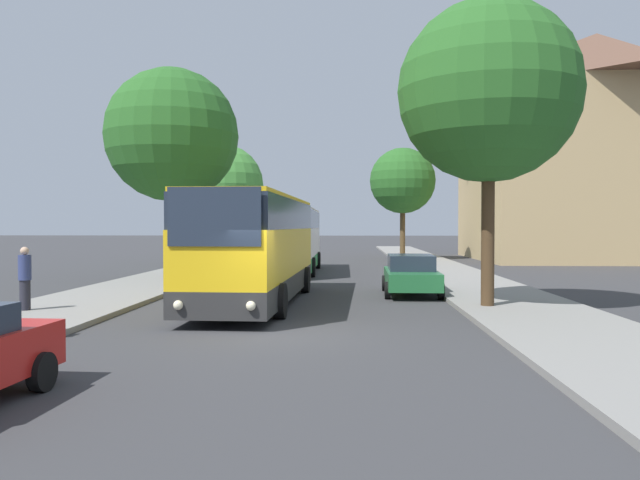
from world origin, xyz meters
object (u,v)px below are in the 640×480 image
object	(u,v)px
bus_front	(257,247)
tree_right_mid	(489,92)
tree_left_far	(222,186)
tree_right_near	(403,181)
tree_left_near	(172,135)
pedestrian_waiting_far	(25,278)
parked_car_right_near	(411,274)
bus_middle	(293,239)

from	to	relation	value
bus_front	tree_right_mid	world-z (taller)	tree_right_mid
tree_left_far	tree_right_near	size ratio (longest dim) A/B	0.96
tree_left_near	tree_right_near	world-z (taller)	tree_left_near
pedestrian_waiting_far	tree_left_near	world-z (taller)	tree_left_near
parked_car_right_near	tree_left_near	distance (m)	13.51
bus_middle	tree_right_mid	world-z (taller)	tree_right_mid
bus_front	pedestrian_waiting_far	world-z (taller)	bus_front
pedestrian_waiting_far	bus_front	bearing A→B (deg)	-71.32
tree_left_near	tree_right_mid	bearing A→B (deg)	-37.99
parked_car_right_near	tree_left_far	distance (m)	22.53
tree_right_mid	bus_middle	bearing A→B (deg)	115.71
bus_front	parked_car_right_near	xyz separation A→B (m)	(5.42, 2.81, -1.12)
parked_car_right_near	bus_middle	bearing A→B (deg)	-62.57
tree_left_far	tree_right_mid	xyz separation A→B (m)	(12.96, -23.34, 1.32)
bus_front	parked_car_right_near	bearing A→B (deg)	29.31
pedestrian_waiting_far	tree_right_mid	bearing A→B (deg)	-90.49
parked_car_right_near	tree_left_far	world-z (taller)	tree_left_far
bus_front	tree_left_far	xyz separation A→B (m)	(-5.62, 21.91, 3.46)
tree_right_mid	tree_left_near	bearing A→B (deg)	142.01
tree_left_far	tree_right_mid	size ratio (longest dim) A/B	0.87
tree_left_far	tree_right_mid	distance (m)	26.73
tree_right_near	parked_car_right_near	bearing A→B (deg)	-94.20
parked_car_right_near	tree_right_near	distance (m)	25.12
bus_front	tree_right_near	world-z (taller)	tree_right_near
parked_car_right_near	tree_right_mid	world-z (taller)	tree_right_mid
pedestrian_waiting_far	tree_left_near	size ratio (longest dim) A/B	0.19
bus_middle	tree_left_far	xyz separation A→B (m)	(-5.61, 8.08, 3.47)
tree_left_near	tree_right_near	size ratio (longest dim) A/B	1.17
tree_right_near	tree_right_mid	xyz separation A→B (m)	(0.11, -28.74, 0.64)
bus_front	tree_left_near	world-z (taller)	tree_left_near
bus_front	tree_right_near	bearing A→B (deg)	77.08
parked_car_right_near	tree_left_near	size ratio (longest dim) A/B	0.46
bus_middle	tree_left_near	bearing A→B (deg)	-134.35
bus_front	pedestrian_waiting_far	xyz separation A→B (m)	(-6.31, -3.10, -0.82)
bus_front	tree_right_mid	xyz separation A→B (m)	(7.34, -1.42, 4.78)
pedestrian_waiting_far	bus_middle	bearing A→B (deg)	-27.91
bus_middle	tree_left_far	size ratio (longest dim) A/B	1.35
pedestrian_waiting_far	tree_left_far	distance (m)	25.39
tree_right_near	tree_right_mid	bearing A→B (deg)	-89.78
tree_right_near	pedestrian_waiting_far	bearing A→B (deg)	-113.99
bus_middle	tree_right_mid	size ratio (longest dim) A/B	1.17
tree_left_near	pedestrian_waiting_far	bearing A→B (deg)	-95.24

